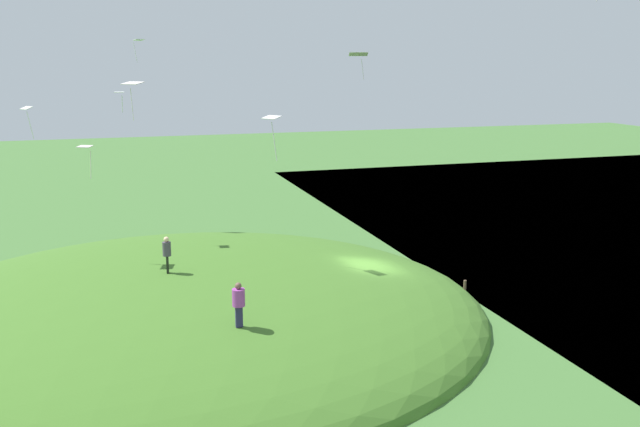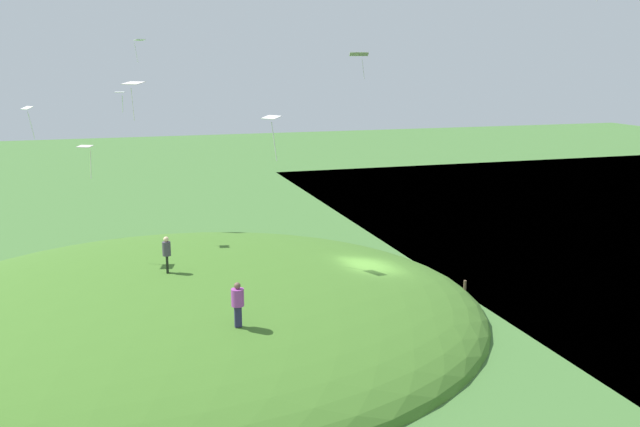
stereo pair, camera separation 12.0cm
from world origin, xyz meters
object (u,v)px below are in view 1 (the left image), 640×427
at_px(kite_3, 133,85).
at_px(mooring_post, 465,290).
at_px(kite_4, 27,111).
at_px(kite_5, 119,93).
at_px(person_watching_kites, 239,300).
at_px(kite_1, 359,55).
at_px(person_on_hilltop, 167,250).
at_px(kite_6, 272,121).
at_px(kite_7, 138,42).
at_px(kite_2, 86,149).

height_order(kite_3, mooring_post, kite_3).
xyz_separation_m(kite_4, kite_5, (-5.00, 6.61, 1.21)).
bearing_deg(kite_4, person_watching_kites, 113.25).
bearing_deg(kite_1, kite_5, 13.90).
relative_size(person_on_hilltop, kite_3, 0.72).
xyz_separation_m(kite_1, kite_5, (13.92, 3.45, -1.94)).
bearing_deg(kite_6, kite_7, -71.04).
bearing_deg(person_on_hilltop, kite_2, -128.28).
bearing_deg(kite_2, kite_7, -103.55).
xyz_separation_m(kite_3, mooring_post, (-14.48, 13.65, -9.52)).
bearing_deg(person_watching_kites, kite_4, -69.67).
height_order(kite_2, kite_3, kite_3).
relative_size(kite_4, mooring_post, 1.80).
bearing_deg(kite_2, mooring_post, 166.99).
xyz_separation_m(kite_2, mooring_post, (-17.03, 3.94, -7.05)).
xyz_separation_m(person_on_hilltop, person_watching_kites, (-1.97, 6.20, -0.35)).
bearing_deg(kite_5, mooring_post, 152.92).
distance_m(person_on_hilltop, kite_3, 14.21).
xyz_separation_m(kite_6, kite_7, (5.00, -14.57, 3.85)).
bearing_deg(mooring_post, kite_1, -82.79).
relative_size(kite_2, mooring_post, 1.50).
height_order(kite_5, mooring_post, kite_5).
xyz_separation_m(person_on_hilltop, kite_5, (1.43, -6.74, 6.42)).
bearing_deg(kite_4, person_on_hilltop, 115.72).
bearing_deg(kite_7, kite_6, 108.96).
distance_m(kite_3, kite_5, 5.87).
relative_size(kite_4, kite_7, 1.28).
distance_m(person_watching_kites, kite_1, 21.33).
bearing_deg(kite_2, kite_6, 170.37).
xyz_separation_m(kite_1, kite_6, (7.42, 8.75, -3.04)).
bearing_deg(kite_6, kite_5, -39.18).
bearing_deg(person_watching_kites, kite_7, -88.04).
relative_size(kite_3, kite_5, 2.21).
bearing_deg(kite_7, kite_4, 22.16).
bearing_deg(kite_4, mooring_post, 144.60).
xyz_separation_m(person_on_hilltop, kite_1, (-12.50, -10.18, 8.36)).
relative_size(person_on_hilltop, kite_7, 1.14).
bearing_deg(kite_1, kite_2, 25.26).
relative_size(kite_2, kite_7, 1.07).
relative_size(person_on_hilltop, kite_1, 1.01).
distance_m(kite_6, kite_7, 15.87).
bearing_deg(mooring_post, kite_7, -51.01).
bearing_deg(kite_3, person_on_hilltop, 92.54).
height_order(kite_1, kite_4, kite_1).
relative_size(kite_2, kite_5, 1.49).
height_order(person_on_hilltop, kite_5, kite_5).
distance_m(person_watching_kites, kite_2, 11.30).
xyz_separation_m(kite_5, mooring_post, (-15.35, 7.85, -9.28)).
relative_size(kite_1, kite_7, 1.13).
height_order(person_watching_kites, kite_1, kite_1).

